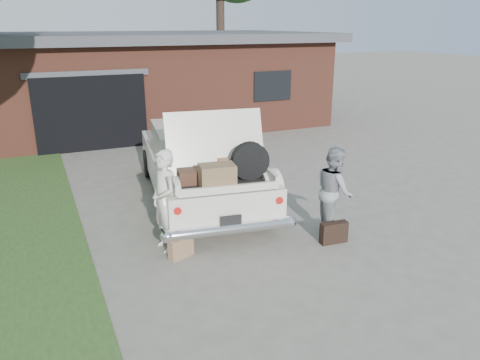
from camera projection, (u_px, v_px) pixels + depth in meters
name	position (u px, v px, depth m)	size (l,w,h in m)	color
ground	(255.00, 253.00, 7.77)	(90.00, 90.00, 0.00)	gray
house	(146.00, 78.00, 17.55)	(12.80, 7.80, 3.30)	brown
sedan	(200.00, 164.00, 9.95)	(2.81, 5.61, 2.17)	silver
woman_left	(165.00, 201.00, 7.67)	(0.63, 0.41, 1.72)	silver
woman_right	(334.00, 191.00, 8.33)	(0.77, 0.60, 1.59)	gray
suitcase_left	(181.00, 248.00, 7.58)	(0.43, 0.14, 0.34)	#9C724F
suitcase_right	(334.00, 233.00, 8.09)	(0.49, 0.16, 0.38)	black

